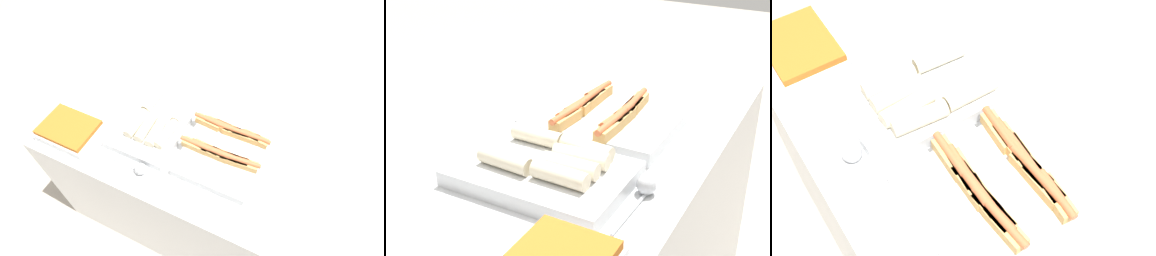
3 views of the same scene
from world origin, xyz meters
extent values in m
cube|color=silver|center=(0.00, 0.00, 0.46)|extent=(1.65, 0.82, 0.92)
cube|color=silver|center=(0.13, 0.00, 0.94)|extent=(0.36, 0.49, 0.05)
cube|color=tan|center=(0.10, 0.08, 0.99)|extent=(0.13, 0.05, 0.04)
cylinder|color=#CC6038|center=(0.10, 0.08, 1.01)|extent=(0.15, 0.03, 0.02)
cube|color=tan|center=(0.05, -0.08, 0.99)|extent=(0.14, 0.06, 0.04)
cylinder|color=#CC6038|center=(0.05, -0.08, 1.01)|extent=(0.15, 0.04, 0.02)
cube|color=tan|center=(0.25, 0.08, 0.99)|extent=(0.14, 0.06, 0.04)
cylinder|color=#CC6038|center=(0.25, 0.08, 1.01)|extent=(0.15, 0.04, 0.02)
cube|color=tan|center=(0.15, -0.08, 0.99)|extent=(0.13, 0.05, 0.04)
cylinder|color=#CC6038|center=(0.15, -0.08, 1.01)|extent=(0.15, 0.02, 0.02)
cube|color=tan|center=(0.00, 0.08, 0.99)|extent=(0.13, 0.06, 0.04)
cylinder|color=#CC6038|center=(0.00, 0.08, 1.01)|extent=(0.15, 0.04, 0.02)
cube|color=tan|center=(0.15, 0.08, 0.99)|extent=(0.13, 0.05, 0.04)
cylinder|color=#CC6038|center=(0.15, 0.08, 1.01)|extent=(0.15, 0.03, 0.02)
cube|color=tan|center=(0.05, 0.08, 0.99)|extent=(0.13, 0.06, 0.04)
cylinder|color=#CC6038|center=(0.05, 0.08, 1.01)|extent=(0.15, 0.03, 0.02)
cube|color=tan|center=(0.25, -0.08, 0.99)|extent=(0.13, 0.05, 0.04)
cylinder|color=#CC6038|center=(0.25, -0.08, 1.01)|extent=(0.15, 0.03, 0.02)
cube|color=tan|center=(0.00, -0.08, 0.99)|extent=(0.13, 0.05, 0.04)
cylinder|color=#CC6038|center=(0.00, -0.08, 1.01)|extent=(0.15, 0.03, 0.02)
cube|color=tan|center=(0.10, -0.08, 0.99)|extent=(0.13, 0.05, 0.04)
cylinder|color=#CC6038|center=(0.10, -0.08, 1.01)|extent=(0.15, 0.02, 0.02)
cube|color=tan|center=(0.20, 0.08, 0.99)|extent=(0.13, 0.05, 0.04)
cylinder|color=#CC6038|center=(0.20, 0.08, 1.01)|extent=(0.15, 0.02, 0.02)
cube|color=tan|center=(0.20, -0.08, 0.99)|extent=(0.13, 0.05, 0.04)
cylinder|color=#CC6038|center=(0.20, -0.08, 1.01)|extent=(0.15, 0.03, 0.02)
cube|color=silver|center=(-0.27, 0.00, 0.94)|extent=(0.34, 0.50, 0.05)
cylinder|color=beige|center=(-0.16, 0.09, 0.99)|extent=(0.05, 0.17, 0.05)
cylinder|color=beige|center=(-0.21, -0.09, 0.99)|extent=(0.06, 0.17, 0.05)
cylinder|color=beige|center=(-0.27, -0.09, 0.99)|extent=(0.06, 0.17, 0.05)
cylinder|color=beige|center=(-0.33, 0.09, 0.99)|extent=(0.06, 0.17, 0.05)
cylinder|color=beige|center=(-0.16, -0.08, 0.99)|extent=(0.07, 0.17, 0.05)
cylinder|color=beige|center=(-0.32, -0.09, 0.99)|extent=(0.05, 0.17, 0.05)
cube|color=silver|center=(-0.63, -0.25, 0.94)|extent=(0.30, 0.23, 0.05)
cube|color=#B7601E|center=(-0.63, -0.25, 0.98)|extent=(0.27, 0.21, 0.02)
cylinder|color=#B2B5BA|center=(-0.30, -0.29, 0.92)|extent=(0.22, 0.02, 0.01)
sphere|color=#B2B5BA|center=(-0.19, -0.29, 0.95)|extent=(0.06, 0.06, 0.06)
camera|label=1|loc=(0.33, -0.81, 2.19)|focal=28.00mm
camera|label=2|loc=(-1.39, -0.72, 1.74)|focal=50.00mm
camera|label=3|loc=(0.68, -0.48, 2.19)|focal=50.00mm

